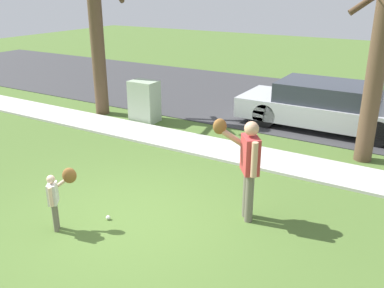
# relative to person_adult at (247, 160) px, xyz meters

# --- Properties ---
(ground_plane) EXTENTS (48.00, 48.00, 0.00)m
(ground_plane) POSITION_rel_person_adult_xyz_m (-1.60, 2.42, -1.04)
(ground_plane) COLOR #4C6B2D
(sidewalk_strip) EXTENTS (36.00, 1.20, 0.06)m
(sidewalk_strip) POSITION_rel_person_adult_xyz_m (-1.60, 2.52, -1.01)
(sidewalk_strip) COLOR beige
(sidewalk_strip) RESTS_ON ground
(road_surface) EXTENTS (36.00, 6.80, 0.02)m
(road_surface) POSITION_rel_person_adult_xyz_m (-1.60, 7.52, -1.03)
(road_surface) COLOR #38383A
(road_surface) RESTS_ON ground
(person_adult) EXTENTS (0.86, 0.49, 1.69)m
(person_adult) POSITION_rel_person_adult_xyz_m (0.00, 0.00, 0.00)
(person_adult) COLOR #6B6656
(person_adult) RESTS_ON ground
(person_child) EXTENTS (0.37, 0.53, 1.00)m
(person_child) POSITION_rel_person_adult_xyz_m (-2.37, -1.77, -0.39)
(person_child) COLOR #6B6656
(person_child) RESTS_ON ground
(baseball) EXTENTS (0.07, 0.07, 0.07)m
(baseball) POSITION_rel_person_adult_xyz_m (-1.92, -1.21, -1.00)
(baseball) COLOR white
(baseball) RESTS_ON ground
(utility_cabinet) EXTENTS (0.78, 0.55, 1.16)m
(utility_cabinet) POSITION_rel_person_adult_xyz_m (-4.65, 3.46, -0.46)
(utility_cabinet) COLOR #9EB293
(utility_cabinet) RESTS_ON ground
(street_tree_near) EXTENTS (1.84, 1.88, 4.76)m
(street_tree_near) POSITION_rel_person_adult_xyz_m (1.23, 3.63, 1.50)
(street_tree_near) COLOR brown
(street_tree_near) RESTS_ON ground
(street_tree_far) EXTENTS (1.85, 1.89, 5.64)m
(street_tree_far) POSITION_rel_person_adult_xyz_m (-6.22, 3.42, 1.94)
(street_tree_far) COLOR brown
(street_tree_far) RESTS_ON ground
(parked_sedan_silver) EXTENTS (4.60, 1.80, 1.23)m
(parked_sedan_silver) POSITION_rel_person_adult_xyz_m (-0.08, 5.45, -0.42)
(parked_sedan_silver) COLOR silver
(parked_sedan_silver) RESTS_ON road_surface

